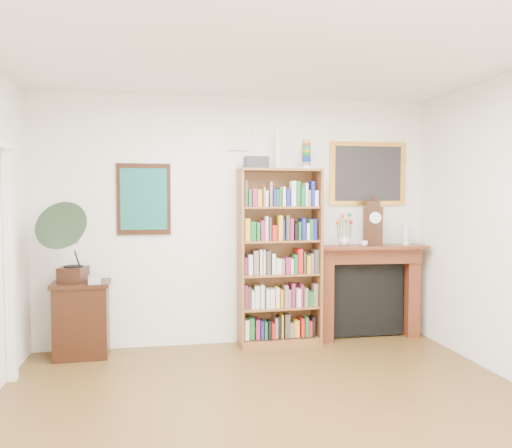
% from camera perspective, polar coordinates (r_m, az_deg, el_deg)
% --- Properties ---
extents(room, '(4.51, 5.01, 2.81)m').
position_cam_1_polar(room, '(3.24, 4.37, -1.72)').
color(room, brown).
rests_on(room, ground).
extents(teal_poster, '(0.58, 0.04, 0.78)m').
position_cam_1_polar(teal_poster, '(5.60, -12.70, 2.79)').
color(teal_poster, black).
rests_on(teal_poster, back_wall).
extents(small_picture, '(0.26, 0.04, 0.30)m').
position_cam_1_polar(small_picture, '(5.70, -2.01, 9.92)').
color(small_picture, white).
rests_on(small_picture, back_wall).
extents(gilt_painting, '(0.95, 0.04, 0.75)m').
position_cam_1_polar(gilt_painting, '(6.09, 12.66, 5.63)').
color(gilt_painting, gold).
rests_on(gilt_painting, back_wall).
extents(bookshelf, '(0.93, 0.36, 2.29)m').
position_cam_1_polar(bookshelf, '(5.61, 2.69, -2.65)').
color(bookshelf, brown).
rests_on(bookshelf, floor).
extents(side_cabinet, '(0.59, 0.44, 0.79)m').
position_cam_1_polar(side_cabinet, '(5.61, -19.30, -10.25)').
color(side_cabinet, black).
rests_on(side_cabinet, floor).
extents(fireplace, '(1.33, 0.38, 1.11)m').
position_cam_1_polar(fireplace, '(6.09, 12.74, -6.64)').
color(fireplace, '#542213').
rests_on(fireplace, floor).
extents(gramophone, '(0.64, 0.73, 0.84)m').
position_cam_1_polar(gramophone, '(5.37, -20.48, -1.48)').
color(gramophone, black).
rests_on(gramophone, side_cabinet).
extents(cd_stack, '(0.13, 0.13, 0.08)m').
position_cam_1_polar(cd_stack, '(5.36, -17.98, -6.10)').
color(cd_stack, silver).
rests_on(cd_stack, side_cabinet).
extents(mantel_clock, '(0.25, 0.20, 0.52)m').
position_cam_1_polar(mantel_clock, '(5.97, 13.24, 0.01)').
color(mantel_clock, black).
rests_on(mantel_clock, fireplace).
extents(flower_vase, '(0.18, 0.18, 0.14)m').
position_cam_1_polar(flower_vase, '(5.87, 10.05, -1.76)').
color(flower_vase, silver).
rests_on(flower_vase, fireplace).
extents(teacup, '(0.08, 0.08, 0.06)m').
position_cam_1_polar(teacup, '(5.85, 12.29, -2.19)').
color(teacup, silver).
rests_on(teacup, fireplace).
extents(bottle_left, '(0.07, 0.07, 0.24)m').
position_cam_1_polar(bottle_left, '(6.12, 16.74, -1.18)').
color(bottle_left, silver).
rests_on(bottle_left, fireplace).
extents(bottle_right, '(0.06, 0.06, 0.20)m').
position_cam_1_polar(bottle_right, '(6.18, 17.01, -1.33)').
color(bottle_right, silver).
rests_on(bottle_right, fireplace).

